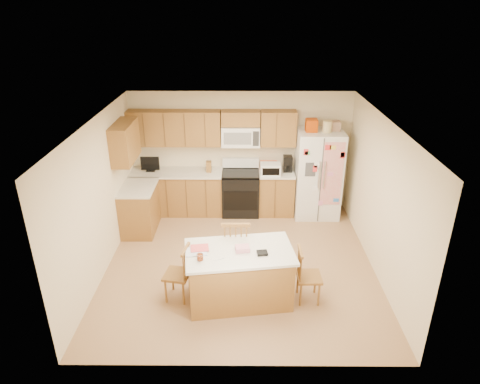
{
  "coord_description": "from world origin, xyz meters",
  "views": [
    {
      "loc": [
        0.04,
        -6.19,
        4.18
      ],
      "look_at": [
        -0.0,
        0.35,
        1.19
      ],
      "focal_mm": 32.0,
      "sensor_mm": 36.0,
      "label": 1
    }
  ],
  "objects_px": {
    "refrigerator": "(318,173)",
    "island": "(239,275)",
    "windsor_chair_right": "(307,276)",
    "windsor_chair_back": "(236,250)",
    "windsor_chair_left": "(179,274)",
    "stove": "(241,192)"
  },
  "relations": [
    {
      "from": "windsor_chair_right",
      "to": "island",
      "type": "bearing_deg",
      "value": 179.85
    },
    {
      "from": "windsor_chair_back",
      "to": "island",
      "type": "bearing_deg",
      "value": -83.83
    },
    {
      "from": "windsor_chair_left",
      "to": "windsor_chair_back",
      "type": "relative_size",
      "value": 0.82
    },
    {
      "from": "stove",
      "to": "windsor_chair_back",
      "type": "xyz_separation_m",
      "value": [
        -0.06,
        -2.32,
        0.04
      ]
    },
    {
      "from": "island",
      "to": "windsor_chair_right",
      "type": "xyz_separation_m",
      "value": [
        1.01,
        -0.0,
        -0.02
      ]
    },
    {
      "from": "windsor_chair_left",
      "to": "refrigerator",
      "type": "bearing_deg",
      "value": 48.34
    },
    {
      "from": "refrigerator",
      "to": "island",
      "type": "distance_m",
      "value": 3.26
    },
    {
      "from": "refrigerator",
      "to": "island",
      "type": "relative_size",
      "value": 1.22
    },
    {
      "from": "stove",
      "to": "island",
      "type": "xyz_separation_m",
      "value": [
        -0.0,
        -2.88,
        -0.04
      ]
    },
    {
      "from": "windsor_chair_left",
      "to": "windsor_chair_back",
      "type": "distance_m",
      "value": 1.0
    },
    {
      "from": "windsor_chair_back",
      "to": "stove",
      "type": "bearing_deg",
      "value": 88.41
    },
    {
      "from": "refrigerator",
      "to": "windsor_chair_right",
      "type": "bearing_deg",
      "value": -101.31
    },
    {
      "from": "windsor_chair_back",
      "to": "windsor_chair_right",
      "type": "bearing_deg",
      "value": -27.73
    },
    {
      "from": "stove",
      "to": "windsor_chair_left",
      "type": "bearing_deg",
      "value": -107.71
    },
    {
      "from": "island",
      "to": "windsor_chair_right",
      "type": "relative_size",
      "value": 1.92
    },
    {
      "from": "windsor_chair_right",
      "to": "refrigerator",
      "type": "bearing_deg",
      "value": 78.69
    },
    {
      "from": "refrigerator",
      "to": "windsor_chair_back",
      "type": "relative_size",
      "value": 1.89
    },
    {
      "from": "refrigerator",
      "to": "island",
      "type": "height_order",
      "value": "refrigerator"
    },
    {
      "from": "refrigerator",
      "to": "island",
      "type": "bearing_deg",
      "value": -119.2
    },
    {
      "from": "refrigerator",
      "to": "windsor_chair_right",
      "type": "distance_m",
      "value": 2.92
    },
    {
      "from": "windsor_chair_back",
      "to": "refrigerator",
      "type": "bearing_deg",
      "value": 54.08
    },
    {
      "from": "stove",
      "to": "refrigerator",
      "type": "height_order",
      "value": "refrigerator"
    }
  ]
}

